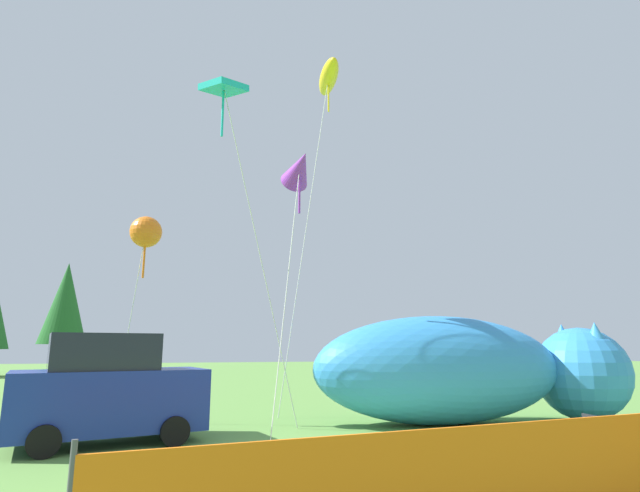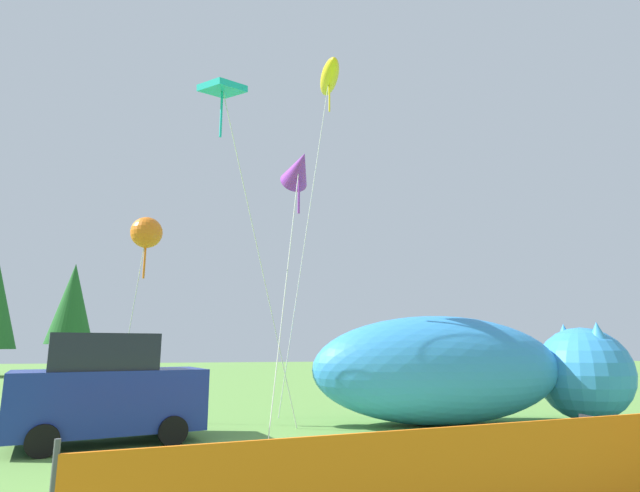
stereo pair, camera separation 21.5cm
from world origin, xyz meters
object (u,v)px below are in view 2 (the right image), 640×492
object	(u,v)px
inflatable_cat	(470,373)
kite_teal_diamond	(224,95)
kite_purple_delta	(299,169)
folding_chair	(583,439)
kite_yellow_hero	(329,79)
parked_car	(107,390)
kite_orange_flower	(146,233)

from	to	relation	value
inflatable_cat	kite_teal_diamond	world-z (taller)	kite_teal_diamond
inflatable_cat	kite_purple_delta	size ratio (longest dim) A/B	1.20
folding_chair	kite_yellow_hero	world-z (taller)	kite_yellow_hero
kite_yellow_hero	folding_chair	bearing A→B (deg)	-77.11
parked_car	kite_purple_delta	size ratio (longest dim) A/B	0.56
parked_car	kite_purple_delta	xyz separation A→B (m)	(4.34, 1.06, 5.74)
folding_chair	kite_yellow_hero	size ratio (longest dim) A/B	0.08
kite_orange_flower	kite_purple_delta	bearing A→B (deg)	-21.49
kite_teal_diamond	kite_purple_delta	xyz separation A→B (m)	(2.17, 1.11, -1.36)
parked_car	inflatable_cat	distance (m)	8.96
folding_chair	inflatable_cat	xyz separation A→B (m)	(1.05, 5.19, 0.75)
inflatable_cat	kite_teal_diamond	bearing A→B (deg)	-169.07
kite_teal_diamond	kite_yellow_hero	world-z (taller)	kite_yellow_hero
parked_car	kite_teal_diamond	size ratio (longest dim) A/B	0.48
inflatable_cat	kite_orange_flower	world-z (taller)	kite_orange_flower
kite_yellow_hero	kite_purple_delta	size ratio (longest dim) A/B	1.60
folding_chair	kite_teal_diamond	xyz separation A→B (m)	(-5.71, 4.57, 7.64)
folding_chair	kite_purple_delta	size ratio (longest dim) A/B	0.12
kite_teal_diamond	kite_orange_flower	distance (m)	4.49
parked_car	inflatable_cat	size ratio (longest dim) A/B	0.46
folding_chair	inflatable_cat	world-z (taller)	inflatable_cat
kite_yellow_hero	kite_orange_flower	distance (m)	8.48
kite_purple_delta	kite_yellow_hero	bearing A→B (deg)	59.63
inflatable_cat	kite_yellow_hero	distance (m)	10.97
inflatable_cat	kite_purple_delta	bearing A→B (deg)	179.61
folding_chair	kite_yellow_hero	bearing A→B (deg)	-71.89
parked_car	kite_orange_flower	world-z (taller)	kite_orange_flower
kite_teal_diamond	kite_purple_delta	bearing A→B (deg)	27.13
kite_yellow_hero	kite_purple_delta	world-z (taller)	kite_yellow_hero
parked_car	kite_teal_diamond	distance (m)	7.42
inflatable_cat	kite_teal_diamond	distance (m)	9.68
kite_yellow_hero	kite_orange_flower	bearing A→B (deg)	-168.36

